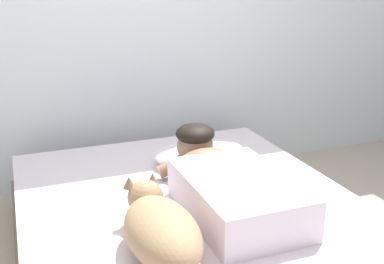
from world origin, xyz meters
The scene contains 6 objects.
bed centered at (-0.03, 0.20, 0.17)m, with size 1.56×1.99×0.34m.
pillow centered at (0.19, 0.69, 0.39)m, with size 0.52×0.32×0.11m, color silver.
person_lying centered at (0.11, 0.19, 0.44)m, with size 0.43×0.92×0.27m.
dog centered at (-0.29, -0.10, 0.44)m, with size 0.26×0.57×0.21m.
coffee_cup centered at (0.10, 0.60, 0.37)m, with size 0.12×0.09×0.07m.
cell_phone centered at (-0.27, 0.04, 0.34)m, with size 0.07×0.14×0.01m, color black.
Camera 1 is at (-0.73, -1.58, 1.32)m, focal length 44.05 mm.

